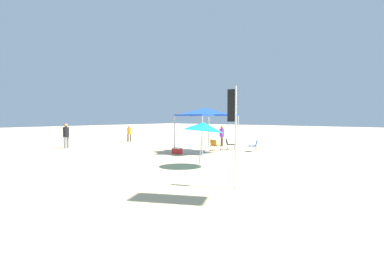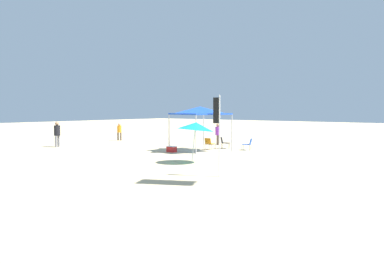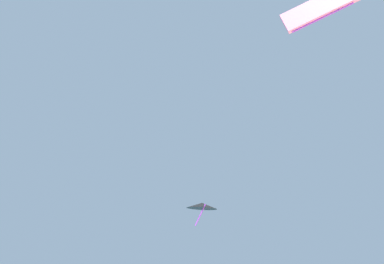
{
  "view_description": "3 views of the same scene",
  "coord_description": "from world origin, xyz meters",
  "views": [
    {
      "loc": [
        -12.51,
        17.11,
        2.45
      ],
      "look_at": [
        -1.5,
        3.59,
        1.55
      ],
      "focal_mm": 28.28,
      "sensor_mm": 36.0,
      "label": 1
    },
    {
      "loc": [
        -16.86,
        22.18,
        2.93
      ],
      "look_at": [
        -1.07,
        2.46,
        1.4
      ],
      "focal_mm": 37.35,
      "sensor_mm": 36.0,
      "label": 2
    },
    {
      "loc": [
        -18.39,
        4.95,
        3.96
      ],
      "look_at": [
        -0.61,
        14.4,
        9.82
      ],
      "focal_mm": 40.34,
      "sensor_mm": 36.0,
      "label": 3
    }
  ],
  "objects": [
    {
      "name": "folding_chair_facing_ocean",
      "position": [
        -0.74,
        -1.65,
        0.47
      ],
      "size": [
        0.78,
        0.73,
        0.82
      ],
      "rotation": [
        0.0,
        0.0,
        5.14
      ],
      "color": "black",
      "rests_on": "ground"
    },
    {
      "name": "ground",
      "position": [
        0.0,
        0.0,
        -0.05
      ],
      "size": [
        120.0,
        120.0,
        0.1
      ],
      "primitive_type": "cube",
      "color": "#D6BC8C"
    },
    {
      "name": "folding_chair_near_cooler",
      "position": [
        -0.32,
        -0.41,
        0.47
      ],
      "size": [
        0.57,
        0.65,
        0.82
      ],
      "rotation": [
        0.0,
        0.0,
        0.05
      ],
      "color": "black",
      "rests_on": "ground"
    },
    {
      "name": "folding_chair_left_of_tent",
      "position": [
        -2.7,
        -1.72,
        0.47
      ],
      "size": [
        0.76,
        0.69,
        0.82
      ],
      "rotation": [
        0.0,
        0.0,
        1.89
      ],
      "color": "black",
      "rests_on": "ground"
    },
    {
      "name": "cooler_box",
      "position": [
        0.66,
        2.48,
        0.2
      ],
      "size": [
        0.63,
        0.44,
        0.4
      ],
      "color": "red",
      "rests_on": "ground"
    },
    {
      "name": "person_kite_handler",
      "position": [
        9.65,
        5.25,
        1.12
      ],
      "size": [
        0.45,
        0.48,
        1.9
      ],
      "rotation": [
        0.0,
        0.0,
        1.98
      ],
      "color": "slate",
      "rests_on": "ground"
    },
    {
      "name": "banner_flag",
      "position": [
        -7.18,
        8.3,
        2.09
      ],
      "size": [
        0.36,
        0.06,
        3.47
      ],
      "color": "silver",
      "rests_on": "ground"
    },
    {
      "name": "person_far_stroller",
      "position": [
        10.68,
        -1.72,
        0.93
      ],
      "size": [
        0.41,
        0.38,
        1.58
      ],
      "rotation": [
        0.0,
        0.0,
        0.34
      ],
      "color": "brown",
      "rests_on": "ground"
    },
    {
      "name": "person_near_umbrella",
      "position": [
        1.24,
        -3.69,
        1.0
      ],
      "size": [
        0.4,
        0.4,
        1.7
      ],
      "rotation": [
        0.0,
        0.0,
        5.49
      ],
      "color": "brown",
      "rests_on": "ground"
    },
    {
      "name": "beach_umbrella",
      "position": [
        -3.82,
        5.58,
        1.96
      ],
      "size": [
        2.02,
        2.03,
        2.32
      ],
      "color": "silver",
      "rests_on": "ground"
    },
    {
      "name": "canopy_tent",
      "position": [
        -0.51,
        0.89,
        2.74
      ],
      "size": [
        3.75,
        3.75,
        3.03
      ],
      "rotation": [
        0.0,
        0.0,
        -0.25
      ],
      "color": "#B7B7BC",
      "rests_on": "ground"
    }
  ]
}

